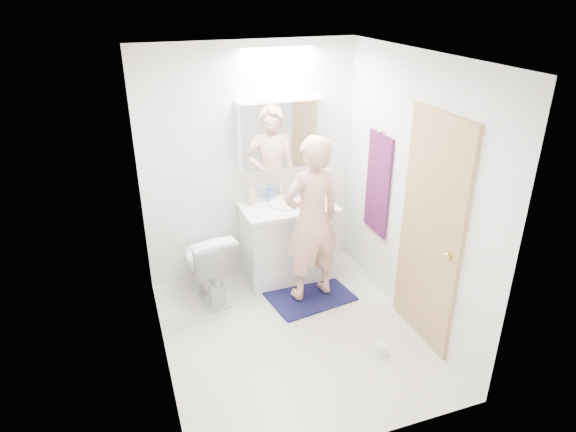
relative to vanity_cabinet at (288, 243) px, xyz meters
name	(u,v)px	position (x,y,z in m)	size (l,w,h in m)	color
floor	(292,334)	(-0.30, -0.96, -0.39)	(2.50, 2.50, 0.00)	silver
ceiling	(293,56)	(-0.30, -0.96, 2.01)	(2.50, 2.50, 0.00)	white
wall_back	(250,164)	(-0.30, 0.29, 0.81)	(2.50, 2.50, 0.00)	white
wall_front	(365,295)	(-0.30, -2.21, 0.81)	(2.50, 2.50, 0.00)	white
wall_left	(152,233)	(-1.40, -0.96, 0.81)	(2.50, 2.50, 0.00)	white
wall_right	(412,195)	(0.80, -0.96, 0.81)	(2.50, 2.50, 0.00)	white
vanity_cabinet	(288,243)	(0.00, 0.00, 0.00)	(0.90, 0.55, 0.78)	silver
countertop	(288,207)	(0.00, 0.00, 0.41)	(0.95, 0.58, 0.04)	white
sink_basin	(287,203)	(0.00, 0.03, 0.45)	(0.36, 0.36, 0.03)	white
faucet	(281,190)	(0.00, 0.22, 0.51)	(0.02, 0.02, 0.16)	silver
medicine_cabinet	(281,134)	(0.00, 0.21, 1.11)	(0.88, 0.14, 0.70)	white
mirror_panel	(283,136)	(0.00, 0.13, 1.11)	(0.84, 0.01, 0.66)	silver
toilet	(206,264)	(-0.89, -0.11, -0.02)	(0.42, 0.73, 0.75)	white
bath_rug	(310,296)	(0.06, -0.48, -0.38)	(0.80, 0.55, 0.02)	#14133C
person	(312,220)	(0.06, -0.48, 0.47)	(0.59, 0.39, 1.63)	#E3A488
door	(430,233)	(0.78, -1.31, 0.61)	(0.04, 0.80, 2.00)	tan
door_knob	(448,256)	(0.74, -1.61, 0.56)	(0.06, 0.06, 0.06)	gold
towel	(378,184)	(0.78, -0.41, 0.71)	(0.02, 0.42, 1.00)	#111237
towel_hook	(381,132)	(0.76, -0.41, 1.23)	(0.02, 0.02, 0.07)	silver
soap_bottle_a	(251,194)	(-0.34, 0.15, 0.55)	(0.09, 0.09, 0.23)	tan
soap_bottle_b	(271,192)	(-0.12, 0.18, 0.52)	(0.08, 0.08, 0.18)	#5373B1
toothbrush_cup	(304,192)	(0.23, 0.16, 0.48)	(0.10, 0.10, 0.09)	#4451CC
toilet_paper_roll	(380,349)	(0.31, -1.47, -0.34)	(0.11, 0.11, 0.10)	white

